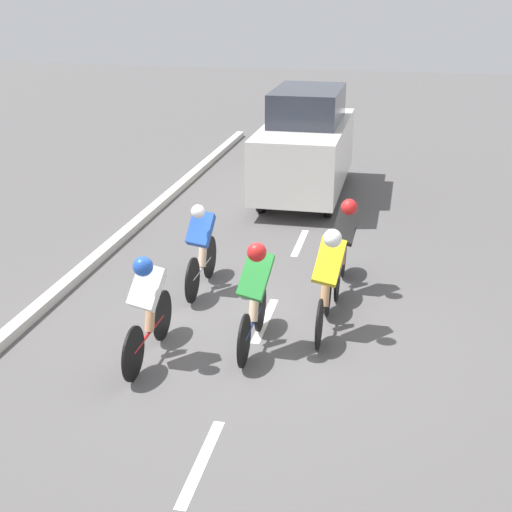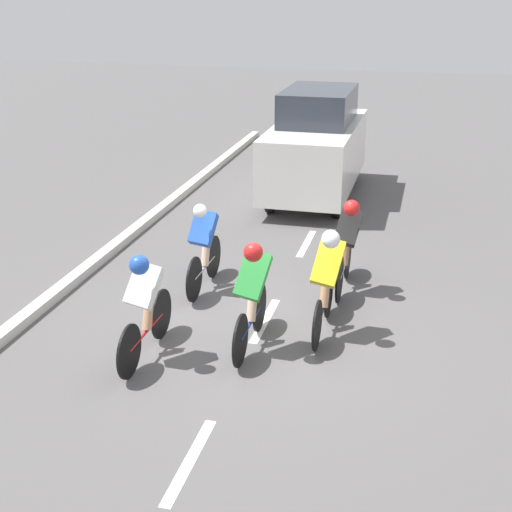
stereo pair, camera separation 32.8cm
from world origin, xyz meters
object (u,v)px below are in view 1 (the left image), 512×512
object	(u,v)px
cyclist_yellow	(328,276)
support_car	(306,145)
cyclist_green	(255,291)
cyclist_white	(147,303)
cyclist_blue	(201,245)
cyclist_black	(344,241)

from	to	relation	value
cyclist_yellow	support_car	size ratio (longest dim) A/B	0.39
cyclist_green	cyclist_white	xyz separation A→B (m)	(1.21, 0.55, -0.03)
cyclist_blue	support_car	size ratio (longest dim) A/B	0.39
cyclist_blue	cyclist_green	xyz separation A→B (m)	(-1.17, 1.66, 0.08)
cyclist_white	cyclist_black	bearing A→B (deg)	-128.16
cyclist_blue	support_car	xyz separation A→B (m)	(-0.77, -5.41, 0.39)
cyclist_white	cyclist_blue	bearing A→B (deg)	-90.82
cyclist_green	cyclist_white	distance (m)	1.32
cyclist_white	support_car	bearing A→B (deg)	-96.04
cyclist_black	support_car	size ratio (longest dim) A/B	0.40
cyclist_white	cyclist_yellow	bearing A→B (deg)	-149.69
cyclist_yellow	cyclist_black	size ratio (longest dim) A/B	0.98
cyclist_yellow	cyclist_white	distance (m)	2.36
cyclist_yellow	cyclist_blue	bearing A→B (deg)	-26.84
cyclist_black	support_car	distance (m)	5.11
cyclist_green	cyclist_white	size ratio (longest dim) A/B	0.96
cyclist_black	cyclist_white	size ratio (longest dim) A/B	0.98
cyclist_green	cyclist_white	world-z (taller)	cyclist_green
cyclist_white	support_car	world-z (taller)	support_car
cyclist_green	support_car	world-z (taller)	support_car
cyclist_blue	cyclist_white	distance (m)	2.21
cyclist_yellow	cyclist_white	xyz separation A→B (m)	(2.04, 1.19, -0.04)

